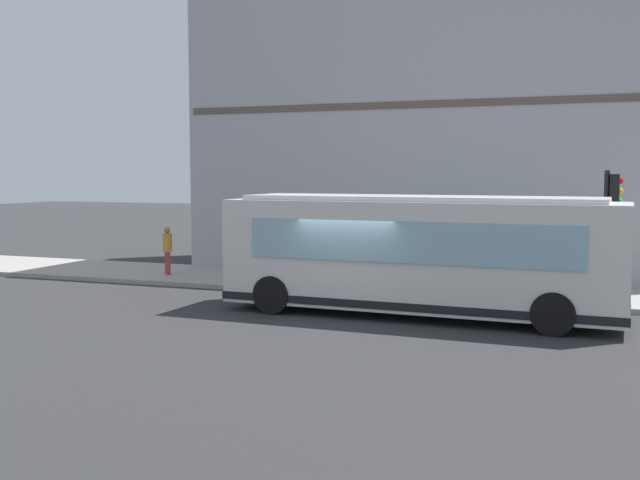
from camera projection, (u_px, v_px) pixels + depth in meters
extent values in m
plane|color=#2D2D30|center=(354.00, 315.00, 19.39)|extent=(120.00, 120.00, 0.00)
cube|color=#9E9991|center=(400.00, 287.00, 23.77)|extent=(4.23, 40.00, 0.15)
cube|color=#A8A8AD|center=(437.00, 126.00, 28.22)|extent=(6.33, 17.51, 10.79)
cube|color=brown|center=(419.00, 105.00, 25.36)|extent=(0.36, 17.15, 0.24)
cube|color=slate|center=(417.00, 233.00, 25.65)|extent=(0.12, 12.25, 2.40)
cube|color=silver|center=(419.00, 254.00, 19.17)|extent=(2.79, 10.07, 2.70)
cube|color=silver|center=(420.00, 198.00, 19.05)|extent=(2.39, 9.06, 0.12)
cube|color=#8CB2C6|center=(245.00, 230.00, 21.01)|extent=(2.20, 0.14, 1.20)
cube|color=#8CB2C6|center=(432.00, 234.00, 20.31)|extent=(0.30, 8.20, 1.00)
cube|color=#8CB2C6|center=(406.00, 242.00, 17.97)|extent=(0.30, 8.20, 1.00)
cube|color=black|center=(419.00, 299.00, 19.28)|extent=(2.83, 10.11, 0.20)
cylinder|color=black|center=(307.00, 283.00, 21.69)|extent=(0.33, 1.01, 1.00)
cylinder|color=black|center=(272.00, 295.00, 19.57)|extent=(0.33, 1.01, 1.00)
cylinder|color=black|center=(562.00, 298.00, 19.05)|extent=(0.33, 1.01, 1.00)
cylinder|color=black|center=(553.00, 314.00, 16.93)|extent=(0.33, 1.01, 1.00)
cylinder|color=black|center=(605.00, 237.00, 20.16)|extent=(0.14, 0.14, 3.57)
cube|color=black|center=(614.00, 191.00, 19.98)|extent=(0.32, 0.24, 0.90)
sphere|color=red|center=(620.00, 181.00, 19.91)|extent=(0.20, 0.20, 0.20)
sphere|color=yellow|center=(620.00, 191.00, 19.94)|extent=(0.20, 0.20, 0.20)
sphere|color=green|center=(619.00, 202.00, 19.96)|extent=(0.20, 0.20, 0.20)
cylinder|color=gold|center=(572.00, 285.00, 21.77)|extent=(0.24, 0.24, 0.55)
sphere|color=gold|center=(572.00, 273.00, 21.73)|extent=(0.22, 0.22, 0.22)
cylinder|color=gold|center=(578.00, 284.00, 21.70)|extent=(0.10, 0.12, 0.10)
cylinder|color=gold|center=(572.00, 282.00, 21.92)|extent=(0.12, 0.10, 0.10)
cylinder|color=#B23338|center=(167.00, 263.00, 26.05)|extent=(0.14, 0.14, 0.80)
cylinder|color=#B23338|center=(168.00, 263.00, 25.90)|extent=(0.14, 0.14, 0.80)
cylinder|color=gold|center=(167.00, 242.00, 25.91)|extent=(0.32, 0.32, 0.63)
sphere|color=#9E704C|center=(167.00, 230.00, 25.87)|extent=(0.22, 0.22, 0.22)
cylinder|color=#99994C|center=(542.00, 275.00, 23.03)|extent=(0.14, 0.14, 0.79)
cylinder|color=#99994C|center=(536.00, 275.00, 22.99)|extent=(0.14, 0.14, 0.79)
cylinder|color=black|center=(539.00, 252.00, 22.95)|extent=(0.32, 0.32, 0.63)
sphere|color=beige|center=(540.00, 238.00, 22.91)|extent=(0.21, 0.21, 0.21)
cylinder|color=#B23338|center=(449.00, 280.00, 21.92)|extent=(0.14, 0.14, 0.80)
cylinder|color=#B23338|center=(453.00, 279.00, 22.03)|extent=(0.14, 0.14, 0.80)
cylinder|color=black|center=(451.00, 255.00, 21.91)|extent=(0.32, 0.32, 0.63)
sphere|color=brown|center=(451.00, 241.00, 21.87)|extent=(0.22, 0.22, 0.22)
cube|color=#263F99|center=(416.00, 267.00, 24.49)|extent=(0.44, 0.40, 0.90)
cube|color=#8CB2C6|center=(423.00, 262.00, 24.40)|extent=(0.35, 0.03, 0.30)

